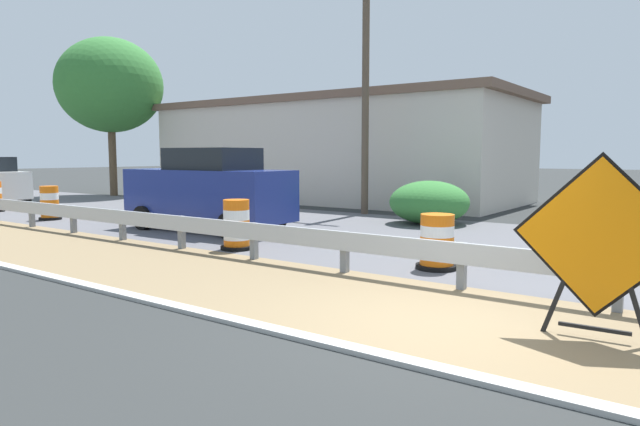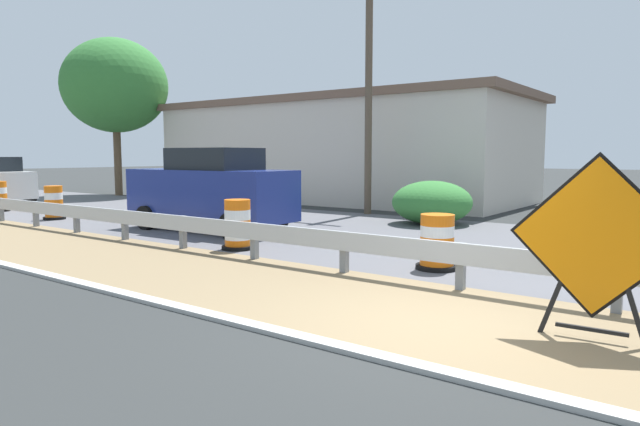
# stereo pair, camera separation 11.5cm
# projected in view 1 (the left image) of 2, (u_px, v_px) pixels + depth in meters

# --- Properties ---
(ground_plane) EXTENTS (160.00, 160.00, 0.00)m
(ground_plane) POSITION_uv_depth(u_px,v_px,m) (443.00, 327.00, 6.48)
(ground_plane) COLOR #2B2D2D
(median_dirt_strip) EXTENTS (3.26, 120.00, 0.01)m
(median_dirt_strip) POSITION_uv_depth(u_px,v_px,m) (458.00, 318.00, 6.82)
(median_dirt_strip) COLOR #7F6B4C
(median_dirt_strip) RESTS_ON ground
(far_lane_asphalt) EXTENTS (8.22, 120.00, 0.00)m
(far_lane_asphalt) POSITION_uv_depth(u_px,v_px,m) (565.00, 252.00, 11.46)
(far_lane_asphalt) COLOR #56565B
(far_lane_asphalt) RESTS_ON ground
(curb_near_edge) EXTENTS (0.20, 120.00, 0.11)m
(curb_near_edge) POSITION_uv_depth(u_px,v_px,m) (390.00, 360.00, 5.43)
(curb_near_edge) COLOR #ADADA8
(curb_near_edge) RESTS_ON ground
(guardrail_median) EXTENTS (0.18, 47.65, 0.71)m
(guardrail_median) POSITION_uv_depth(u_px,v_px,m) (619.00, 273.00, 7.00)
(guardrail_median) COLOR #ADB2B7
(guardrail_median) RESTS_ON ground
(warning_sign_diamond) EXTENTS (0.13, 1.77, 2.03)m
(warning_sign_diamond) POSITION_uv_depth(u_px,v_px,m) (598.00, 242.00, 5.93)
(warning_sign_diamond) COLOR black
(warning_sign_diamond) RESTS_ON ground
(traffic_barrel_nearest) EXTENTS (0.73, 0.73, 0.96)m
(traffic_barrel_nearest) POSITION_uv_depth(u_px,v_px,m) (437.00, 245.00, 9.74)
(traffic_barrel_nearest) COLOR orange
(traffic_barrel_nearest) RESTS_ON ground
(traffic_barrel_close) EXTENTS (0.68, 0.68, 1.06)m
(traffic_barrel_close) POSITION_uv_depth(u_px,v_px,m) (237.00, 227.00, 11.75)
(traffic_barrel_close) COLOR orange
(traffic_barrel_close) RESTS_ON ground
(traffic_barrel_mid) EXTENTS (0.66, 0.66, 1.04)m
(traffic_barrel_mid) POSITION_uv_depth(u_px,v_px,m) (50.00, 205.00, 17.15)
(traffic_barrel_mid) COLOR orange
(traffic_barrel_mid) RESTS_ON ground
(car_lead_far_lane) EXTENTS (2.04, 4.75, 2.17)m
(car_lead_far_lane) POSITION_uv_depth(u_px,v_px,m) (209.00, 190.00, 14.62)
(car_lead_far_lane) COLOR navy
(car_lead_far_lane) RESTS_ON ground
(roadside_shop_near) EXTENTS (7.28, 16.42, 4.39)m
(roadside_shop_near) POSITION_uv_depth(u_px,v_px,m) (337.00, 150.00, 25.06)
(roadside_shop_near) COLOR beige
(roadside_shop_near) RESTS_ON ground
(utility_pole_near) EXTENTS (0.24, 1.80, 7.91)m
(utility_pole_near) POSITION_uv_depth(u_px,v_px,m) (366.00, 91.00, 18.49)
(utility_pole_near) COLOR brown
(utility_pole_near) RESTS_ON ground
(bush_roadside) EXTENTS (2.29, 2.29, 1.25)m
(bush_roadside) POSITION_uv_depth(u_px,v_px,m) (429.00, 202.00, 16.11)
(bush_roadside) COLOR #337533
(bush_roadside) RESTS_ON ground
(tree_roadside) EXTENTS (5.01, 5.01, 7.58)m
(tree_roadside) POSITION_uv_depth(u_px,v_px,m) (110.00, 86.00, 26.94)
(tree_roadside) COLOR brown
(tree_roadside) RESTS_ON ground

